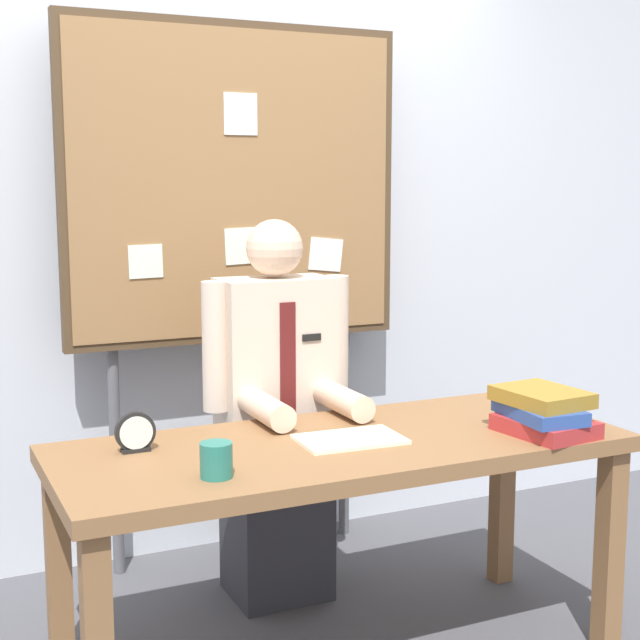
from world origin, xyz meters
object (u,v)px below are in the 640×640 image
Objects in this scene: person at (277,426)px; coffee_mug at (216,460)px; book_stack at (543,412)px; desk_clock at (135,434)px; open_notebook at (350,439)px; bulletin_board at (236,191)px; desk at (342,468)px.

coffee_mug is at bearing -123.32° from person.
coffee_mug is (-1.07, 0.02, -0.02)m from book_stack.
desk_clock reaches higher than coffee_mug.
book_stack is 1.07m from coffee_mug.
open_notebook is 3.31× the size of coffee_mug.
bulletin_board is at bearing 67.30° from coffee_mug.
desk is 1.27× the size of person.
bulletin_board reaches higher than coffee_mug.
coffee_mug is (-0.46, -0.71, 0.13)m from person.
desk_clock is at bearing 165.04° from open_notebook.
open_notebook is at bearing -89.02° from bulletin_board.
bulletin_board is 1.21m from desk_clock.
desk_clock is (-1.20, 0.34, -0.01)m from book_stack.
desk_clock is (-0.62, 0.17, 0.05)m from open_notebook.
coffee_mug is at bearing -66.99° from desk_clock.
desk is at bearing 129.16° from open_notebook.
desk is at bearing -90.00° from bulletin_board.
desk is 0.65m from book_stack.
person is at bearing 90.00° from desk.
coffee_mug is at bearing 179.08° from book_stack.
desk_clock reaches higher than desk.
desk_clock is (-0.60, -0.38, 0.14)m from person.
open_notebook is at bearing 163.20° from book_stack.
bulletin_board is at bearing 118.10° from book_stack.
desk is 5.56× the size of book_stack.
desk_clock is at bearing -147.66° from person.
person is at bearing 91.71° from open_notebook.
bulletin_board is 17.63× the size of desk_clock.
open_notebook is at bearing -50.84° from desk.
desk_clock is at bearing -127.51° from bulletin_board.
person reaches higher than open_notebook.
bulletin_board is 1.45m from book_stack.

